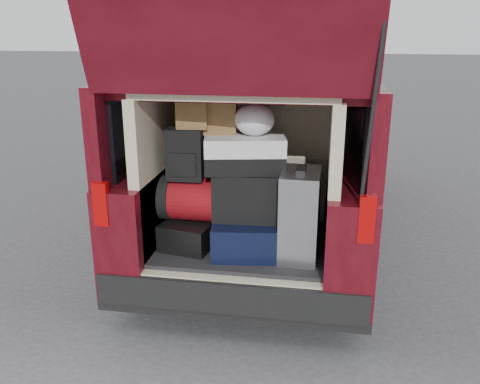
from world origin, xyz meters
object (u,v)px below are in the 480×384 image
object	(u,v)px
silver_roller	(300,215)
black_hardshell	(193,231)
red_duffel	(195,199)
black_soft_case	(248,195)
navy_hardshell	(245,233)
backpack	(185,154)
twotone_duffel	(245,154)

from	to	relation	value
silver_roller	black_hardshell	bearing A→B (deg)	175.00
red_duffel	black_soft_case	distance (m)	0.40
navy_hardshell	backpack	xyz separation A→B (m)	(-0.44, -0.01, 0.59)
black_hardshell	twotone_duffel	world-z (taller)	twotone_duffel
silver_roller	black_soft_case	size ratio (longest dim) A/B	1.30
twotone_duffel	black_soft_case	bearing A→B (deg)	-39.42
silver_roller	backpack	world-z (taller)	backpack
navy_hardshell	twotone_duffel	world-z (taller)	twotone_duffel
red_duffel	backpack	size ratio (longest dim) A/B	1.35
twotone_duffel	backpack	bearing A→B (deg)	173.48
black_hardshell	silver_roller	world-z (taller)	silver_roller
black_hardshell	silver_roller	size ratio (longest dim) A/B	0.79
black_soft_case	backpack	size ratio (longest dim) A/B	1.31
black_hardshell	navy_hardshell	xyz separation A→B (m)	(0.41, -0.04, 0.02)
twotone_duffel	red_duffel	bearing A→B (deg)	167.26
backpack	navy_hardshell	bearing A→B (deg)	-0.51
silver_roller	twotone_duffel	xyz separation A→B (m)	(-0.41, 0.08, 0.41)
black_hardshell	navy_hardshell	world-z (taller)	navy_hardshell
black_soft_case	backpack	distance (m)	0.54
black_hardshell	silver_roller	distance (m)	0.85
backpack	silver_roller	bearing A→B (deg)	-5.10
navy_hardshell	silver_roller	world-z (taller)	silver_roller
red_duffel	black_soft_case	bearing A→B (deg)	-1.88
red_duffel	silver_roller	bearing A→B (deg)	-4.84
black_hardshell	backpack	world-z (taller)	backpack
black_hardshell	black_soft_case	distance (m)	0.54
navy_hardshell	black_soft_case	size ratio (longest dim) A/B	1.16
backpack	black_soft_case	bearing A→B (deg)	0.49
navy_hardshell	black_soft_case	world-z (taller)	black_soft_case
black_hardshell	black_soft_case	world-z (taller)	black_soft_case
black_hardshell	backpack	bearing A→B (deg)	-108.79
red_duffel	navy_hardshell	bearing A→B (deg)	-3.32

